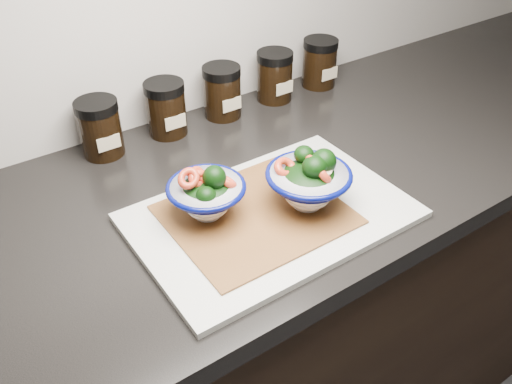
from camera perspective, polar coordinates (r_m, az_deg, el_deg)
cabinet at (r=1.35m, az=2.00°, el=-14.28°), size 3.43×0.58×0.86m
countertop at (r=1.04m, az=2.52°, el=1.56°), size 3.50×0.60×0.04m
cutting_board at (r=0.90m, az=1.59°, el=-2.47°), size 0.45×0.30×0.01m
bamboo_mat at (r=0.89m, az=0.00°, el=-2.37°), size 0.28×0.24×0.00m
bowl_left at (r=0.87m, az=-5.20°, el=-0.23°), size 0.13×0.13×0.10m
bowl_right at (r=0.89m, az=5.58°, el=1.06°), size 0.14×0.14×0.11m
spice_jar_a at (r=1.08m, az=-16.10°, el=6.49°), size 0.08×0.08×0.11m
spice_jar_b at (r=1.13m, az=-9.45°, el=8.68°), size 0.08×0.08×0.11m
spice_jar_c at (r=1.18m, az=-3.58°, el=10.50°), size 0.08×0.08×0.11m
spice_jar_d at (r=1.25m, az=1.96°, el=12.10°), size 0.08×0.08×0.11m
spice_jar_e at (r=1.33m, az=6.70°, el=13.37°), size 0.08×0.08×0.11m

